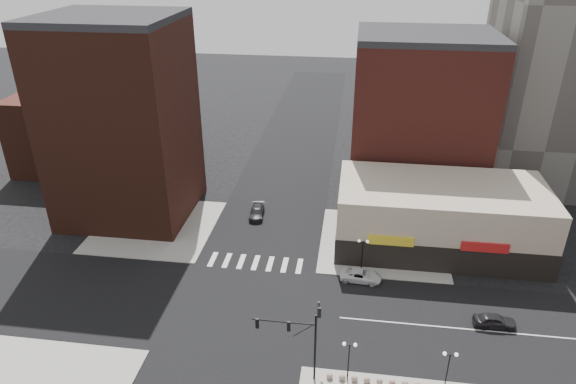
# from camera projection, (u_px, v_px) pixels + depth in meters

# --- Properties ---
(ground) EXTENTS (240.00, 240.00, 0.00)m
(ground) POSITION_uv_depth(u_px,v_px,m) (241.00, 309.00, 52.08)
(ground) COLOR black
(ground) RESTS_ON ground
(road_ew) EXTENTS (200.00, 14.00, 0.02)m
(road_ew) POSITION_uv_depth(u_px,v_px,m) (241.00, 309.00, 52.07)
(road_ew) COLOR black
(road_ew) RESTS_ON ground
(road_ns) EXTENTS (14.00, 200.00, 0.02)m
(road_ns) POSITION_uv_depth(u_px,v_px,m) (241.00, 309.00, 52.07)
(road_ns) COLOR black
(road_ns) RESTS_ON ground
(sidewalk_nw) EXTENTS (15.00, 15.00, 0.12)m
(sidewalk_nw) POSITION_uv_depth(u_px,v_px,m) (156.00, 226.00, 66.63)
(sidewalk_nw) COLOR gray
(sidewalk_nw) RESTS_ON ground
(sidewalk_ne) EXTENTS (15.00, 15.00, 0.12)m
(sidewalk_ne) POSITION_uv_depth(u_px,v_px,m) (382.00, 243.00, 63.11)
(sidewalk_ne) COLOR gray
(sidewalk_ne) RESTS_ON ground
(building_nw) EXTENTS (16.00, 15.00, 25.00)m
(building_nw) POSITION_uv_depth(u_px,v_px,m) (122.00, 123.00, 65.11)
(building_nw) COLOR #3C1C13
(building_nw) RESTS_ON ground
(building_nw_low) EXTENTS (20.00, 18.00, 12.00)m
(building_nw_low) POSITION_uv_depth(u_px,v_px,m) (92.00, 127.00, 83.33)
(building_nw_low) COLOR #3C1C13
(building_nw_low) RESTS_ON ground
(building_ne_midrise) EXTENTS (18.00, 15.00, 22.00)m
(building_ne_midrise) POSITION_uv_depth(u_px,v_px,m) (419.00, 120.00, 70.90)
(building_ne_midrise) COLOR maroon
(building_ne_midrise) RESTS_ON ground
(building_ne_row) EXTENTS (24.20, 12.20, 8.00)m
(building_ne_row) POSITION_uv_depth(u_px,v_px,m) (439.00, 221.00, 61.30)
(building_ne_row) COLOR #B6A691
(building_ne_row) RESTS_ON ground
(traffic_signal) EXTENTS (5.59, 3.09, 7.77)m
(traffic_signal) POSITION_uv_depth(u_px,v_px,m) (304.00, 331.00, 42.04)
(traffic_signal) COLOR black
(traffic_signal) RESTS_ON ground
(street_lamp_se_a) EXTENTS (1.22, 0.32, 4.16)m
(street_lamp_se_a) POSITION_uv_depth(u_px,v_px,m) (349.00, 352.00, 42.18)
(street_lamp_se_a) COLOR black
(street_lamp_se_a) RESTS_ON sidewalk_se
(street_lamp_se_b) EXTENTS (1.22, 0.32, 4.16)m
(street_lamp_se_b) POSITION_uv_depth(u_px,v_px,m) (449.00, 362.00, 41.21)
(street_lamp_se_b) COLOR black
(street_lamp_se_b) RESTS_ON sidewalk_se
(street_lamp_ne) EXTENTS (1.22, 0.32, 4.16)m
(street_lamp_ne) POSITION_uv_depth(u_px,v_px,m) (363.00, 248.00, 56.21)
(street_lamp_ne) COLOR black
(street_lamp_ne) RESTS_ON sidewalk_ne
(bollard_row) EXTENTS (10.00, 0.55, 0.55)m
(bollard_row) POSITION_uv_depth(u_px,v_px,m) (386.00, 382.00, 43.09)
(bollard_row) COLOR gray
(bollard_row) RESTS_ON sidewalk_se
(white_suv) EXTENTS (4.64, 2.36, 1.26)m
(white_suv) POSITION_uv_depth(u_px,v_px,m) (361.00, 275.00, 56.09)
(white_suv) COLOR white
(white_suv) RESTS_ON ground
(dark_sedan_east) EXTENTS (4.03, 1.67, 1.36)m
(dark_sedan_east) POSITION_uv_depth(u_px,v_px,m) (495.00, 321.00, 49.44)
(dark_sedan_east) COLOR black
(dark_sedan_east) RESTS_ON ground
(dark_sedan_north) EXTENTS (2.15, 4.56, 1.29)m
(dark_sedan_north) POSITION_uv_depth(u_px,v_px,m) (257.00, 212.00, 68.77)
(dark_sedan_north) COLOR black
(dark_sedan_north) RESTS_ON ground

